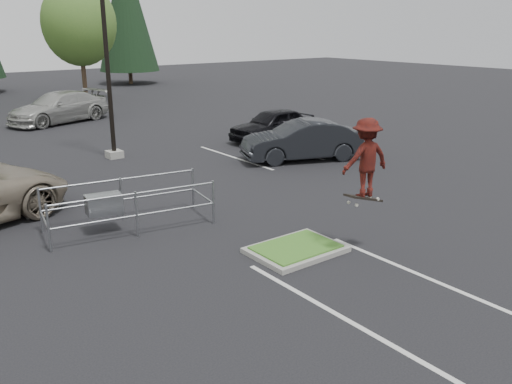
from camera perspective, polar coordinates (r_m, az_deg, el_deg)
ground at (r=13.32m, az=4.22°, el=-6.32°), size 120.00×120.00×0.00m
grass_median at (r=13.29m, az=4.22°, el=-6.02°), size 2.20×1.60×0.16m
stall_lines at (r=17.41m, az=-12.47°, el=-0.97°), size 22.62×17.60×0.01m
light_pole at (r=22.82m, az=-15.53°, el=14.70°), size 0.70×0.60×10.12m
decid_c at (r=41.42m, az=-18.12°, el=16.28°), size 5.12×5.12×8.38m
conif_c at (r=53.44m, az=-13.53°, el=18.36°), size 5.50×5.50×12.50m
cart_corral at (r=14.86m, az=-15.13°, el=-1.16°), size 4.57×2.26×1.24m
skateboarder at (r=12.72m, az=11.51°, el=3.50°), size 1.30×0.90×2.09m
car_r_charc at (r=22.23m, az=4.91°, el=5.43°), size 5.18×3.42×1.61m
car_r_black at (r=25.98m, az=1.83°, el=7.09°), size 4.56×2.03×1.53m
car_far_silver at (r=32.90m, az=-19.93°, el=8.38°), size 6.36×4.13×1.72m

